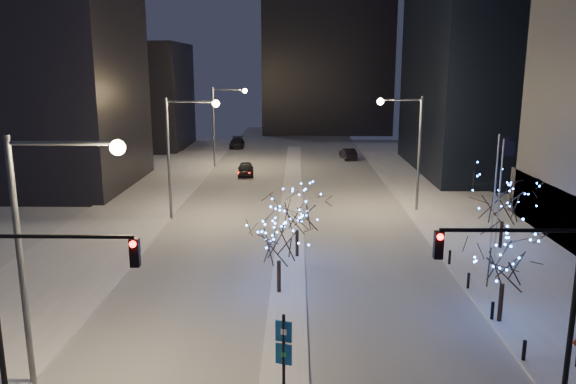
{
  "coord_description": "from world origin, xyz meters",
  "views": [
    {
      "loc": [
        0.5,
        -18.01,
        12.38
      ],
      "look_at": [
        -0.06,
        15.13,
        5.0
      ],
      "focal_mm": 35.0,
      "sensor_mm": 36.0,
      "label": 1
    }
  ],
  "objects_px": {
    "traffic_signal_west": "(38,293)",
    "car_mid": "(348,154)",
    "holiday_tree_median_near": "(279,238)",
    "holiday_tree_median_far": "(297,208)",
    "street_lamp_east": "(409,138)",
    "traffic_signal_east": "(532,285)",
    "street_lamp_w_near": "(45,228)",
    "wayfinding_sign": "(284,349)",
    "holiday_tree_plaza_far": "(504,197)",
    "holiday_tree_plaza_near": "(505,258)",
    "car_near": "(246,169)",
    "street_lamp_w_far": "(222,116)",
    "street_lamp_w_mid": "(181,142)",
    "car_far": "(237,143)"
  },
  "relations": [
    {
      "from": "traffic_signal_west",
      "to": "car_mid",
      "type": "height_order",
      "value": "traffic_signal_west"
    },
    {
      "from": "traffic_signal_west",
      "to": "holiday_tree_median_near",
      "type": "bearing_deg",
      "value": 54.93
    },
    {
      "from": "traffic_signal_west",
      "to": "holiday_tree_median_far",
      "type": "height_order",
      "value": "traffic_signal_west"
    },
    {
      "from": "street_lamp_east",
      "to": "holiday_tree_median_near",
      "type": "xyz_separation_m",
      "value": [
        -10.58,
        -18.69,
        -3.16
      ]
    },
    {
      "from": "traffic_signal_west",
      "to": "traffic_signal_east",
      "type": "relative_size",
      "value": 1.0
    },
    {
      "from": "traffic_signal_west",
      "to": "holiday_tree_median_far",
      "type": "xyz_separation_m",
      "value": [
        8.94,
        17.39,
        -1.34
      ]
    },
    {
      "from": "traffic_signal_west",
      "to": "street_lamp_w_near",
      "type": "bearing_deg",
      "value": 103.96
    },
    {
      "from": "wayfinding_sign",
      "to": "holiday_tree_plaza_far",
      "type": "bearing_deg",
      "value": 69.33
    },
    {
      "from": "street_lamp_w_near",
      "to": "holiday_tree_median_far",
      "type": "bearing_deg",
      "value": 58.48
    },
    {
      "from": "traffic_signal_west",
      "to": "car_mid",
      "type": "bearing_deg",
      "value": 74.82
    },
    {
      "from": "traffic_signal_east",
      "to": "holiday_tree_plaza_near",
      "type": "distance_m",
      "value": 7.12
    },
    {
      "from": "holiday_tree_plaza_far",
      "to": "street_lamp_east",
      "type": "bearing_deg",
      "value": 113.2
    },
    {
      "from": "car_mid",
      "to": "holiday_tree_median_near",
      "type": "distance_m",
      "value": 48.16
    },
    {
      "from": "car_near",
      "to": "holiday_tree_median_far",
      "type": "height_order",
      "value": "holiday_tree_median_far"
    },
    {
      "from": "street_lamp_east",
      "to": "wayfinding_sign",
      "type": "bearing_deg",
      "value": -109.14
    },
    {
      "from": "street_lamp_w_far",
      "to": "holiday_tree_median_far",
      "type": "relative_size",
      "value": 1.97
    },
    {
      "from": "street_lamp_w_mid",
      "to": "car_far",
      "type": "relative_size",
      "value": 1.85
    },
    {
      "from": "holiday_tree_plaza_far",
      "to": "wayfinding_sign",
      "type": "relative_size",
      "value": 1.61
    },
    {
      "from": "street_lamp_w_far",
      "to": "holiday_tree_median_near",
      "type": "distance_m",
      "value": 41.68
    },
    {
      "from": "street_lamp_w_far",
      "to": "street_lamp_w_near",
      "type": "bearing_deg",
      "value": -90.0
    },
    {
      "from": "street_lamp_w_mid",
      "to": "street_lamp_east",
      "type": "height_order",
      "value": "same"
    },
    {
      "from": "car_near",
      "to": "holiday_tree_plaza_near",
      "type": "height_order",
      "value": "holiday_tree_plaza_near"
    },
    {
      "from": "traffic_signal_east",
      "to": "car_mid",
      "type": "distance_m",
      "value": 57.89
    },
    {
      "from": "holiday_tree_median_far",
      "to": "wayfinding_sign",
      "type": "xyz_separation_m",
      "value": [
        -0.48,
        -16.39,
        -1.25
      ]
    },
    {
      "from": "traffic_signal_west",
      "to": "holiday_tree_median_near",
      "type": "distance_m",
      "value": 13.9
    },
    {
      "from": "traffic_signal_east",
      "to": "car_near",
      "type": "bearing_deg",
      "value": 107.71
    },
    {
      "from": "street_lamp_east",
      "to": "car_far",
      "type": "xyz_separation_m",
      "value": [
        -19.08,
        39.58,
        -5.66
      ]
    },
    {
      "from": "holiday_tree_plaza_near",
      "to": "wayfinding_sign",
      "type": "xyz_separation_m",
      "value": [
        -10.48,
        -6.81,
        -1.23
      ]
    },
    {
      "from": "traffic_signal_east",
      "to": "car_near",
      "type": "xyz_separation_m",
      "value": [
        -14.48,
        45.35,
        -3.99
      ]
    },
    {
      "from": "holiday_tree_plaza_far",
      "to": "holiday_tree_median_far",
      "type": "bearing_deg",
      "value": -171.75
    },
    {
      "from": "street_lamp_w_near",
      "to": "holiday_tree_plaza_near",
      "type": "bearing_deg",
      "value": 16.65
    },
    {
      "from": "traffic_signal_west",
      "to": "holiday_tree_plaza_far",
      "type": "bearing_deg",
      "value": 40.14
    },
    {
      "from": "holiday_tree_plaza_far",
      "to": "wayfinding_sign",
      "type": "bearing_deg",
      "value": -128.36
    },
    {
      "from": "car_near",
      "to": "holiday_tree_plaza_far",
      "type": "distance_m",
      "value": 33.75
    },
    {
      "from": "traffic_signal_east",
      "to": "holiday_tree_median_far",
      "type": "distance_m",
      "value": 18.49
    },
    {
      "from": "car_near",
      "to": "holiday_tree_plaza_far",
      "type": "bearing_deg",
      "value": -57.58
    },
    {
      "from": "car_mid",
      "to": "street_lamp_w_far",
      "type": "bearing_deg",
      "value": 13.69
    },
    {
      "from": "holiday_tree_median_far",
      "to": "car_mid",
      "type": "bearing_deg",
      "value": 80.4
    },
    {
      "from": "car_far",
      "to": "holiday_tree_median_far",
      "type": "height_order",
      "value": "holiday_tree_median_far"
    },
    {
      "from": "traffic_signal_west",
      "to": "holiday_tree_plaza_near",
      "type": "distance_m",
      "value": 20.53
    },
    {
      "from": "street_lamp_w_near",
      "to": "traffic_signal_east",
      "type": "distance_m",
      "value": 17.99
    },
    {
      "from": "car_mid",
      "to": "holiday_tree_plaza_near",
      "type": "distance_m",
      "value": 51.08
    },
    {
      "from": "holiday_tree_plaza_far",
      "to": "car_mid",
      "type": "bearing_deg",
      "value": 100.27
    },
    {
      "from": "street_lamp_w_near",
      "to": "car_near",
      "type": "relative_size",
      "value": 2.2
    },
    {
      "from": "holiday_tree_median_far",
      "to": "holiday_tree_plaza_far",
      "type": "height_order",
      "value": "holiday_tree_plaza_far"
    },
    {
      "from": "traffic_signal_east",
      "to": "holiday_tree_plaza_far",
      "type": "xyz_separation_m",
      "value": [
        5.67,
        18.44,
        -1.0
      ]
    },
    {
      "from": "car_near",
      "to": "holiday_tree_median_near",
      "type": "height_order",
      "value": "holiday_tree_median_near"
    },
    {
      "from": "car_far",
      "to": "wayfinding_sign",
      "type": "relative_size",
      "value": 1.53
    },
    {
      "from": "holiday_tree_median_near",
      "to": "holiday_tree_plaza_near",
      "type": "height_order",
      "value": "holiday_tree_plaza_near"
    },
    {
      "from": "car_far",
      "to": "street_lamp_east",
      "type": "bearing_deg",
      "value": -67.06
    }
  ]
}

